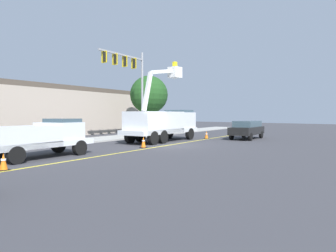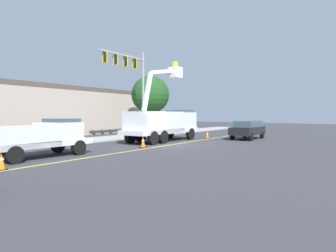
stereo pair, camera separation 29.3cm
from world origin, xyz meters
name	(u,v)px [view 2 (the right image)]	position (x,y,z in m)	size (l,w,h in m)	color
ground	(166,146)	(0.00, 0.00, 0.00)	(120.00, 120.00, 0.00)	#38383D
sidewalk_far_side	(93,140)	(-1.13, 7.64, 0.06)	(60.00, 3.60, 0.12)	#9E9E99
lane_centre_stripe	(166,146)	(0.00, 0.00, 0.00)	(50.00, 0.16, 0.01)	yellow
utility_bucket_truck	(163,122)	(2.50, 2.59, 1.61)	(8.48, 3.67, 6.74)	silver
service_pickup_truck	(38,137)	(-9.00, 0.91, 1.12)	(5.85, 2.90, 2.06)	silver
passing_minivan	(248,129)	(9.36, -1.71, 0.97)	(5.03, 2.58, 1.69)	black
traffic_cone_leading	(1,162)	(-11.60, -1.48, 0.35)	(0.40, 0.40, 0.71)	black
traffic_cone_mid_front	(143,142)	(-2.11, 0.18, 0.39)	(0.40, 0.40, 0.79)	black
traffic_cone_mid_rear	(207,135)	(7.10, 1.28, 0.36)	(0.40, 0.40, 0.72)	black
traffic_signal_mast	(131,74)	(2.79, 7.19, 6.15)	(6.01, 1.17, 8.52)	gray
commercial_building_backdrop	(42,111)	(-1.38, 16.90, 2.66)	(26.10, 10.70, 5.33)	#A89989
street_tree_right	(150,95)	(8.72, 10.58, 4.61)	(4.47, 4.47, 6.85)	brown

